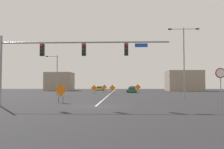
% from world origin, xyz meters
% --- Properties ---
extents(ground, '(159.23, 159.23, 0.00)m').
position_xyz_m(ground, '(0.00, 0.00, 0.00)').
color(ground, '#2D2D30').
extents(road_centre_stripe, '(0.16, 88.46, 0.01)m').
position_xyz_m(road_centre_stripe, '(0.00, 44.23, 0.00)').
color(road_centre_stripe, white).
rests_on(road_centre_stripe, ground).
extents(traffic_signal_assembly, '(14.84, 0.44, 6.21)m').
position_xyz_m(traffic_signal_assembly, '(-2.83, -0.02, 4.65)').
color(traffic_signal_assembly, gray).
rests_on(traffic_signal_assembly, ground).
extents(stop_sign, '(0.76, 0.07, 3.11)m').
position_xyz_m(stop_sign, '(9.58, -2.39, 2.18)').
color(stop_sign, gray).
rests_on(stop_sign, ground).
extents(street_lamp_near_right, '(2.14, 0.24, 7.01)m').
position_xyz_m(street_lamp_near_right, '(-9.25, 19.94, 3.94)').
color(street_lamp_near_right, gray).
rests_on(street_lamp_near_right, ground).
extents(street_lamp_near_left, '(4.05, 0.24, 9.36)m').
position_xyz_m(street_lamp_near_left, '(10.47, 10.49, 5.50)').
color(street_lamp_near_left, gray).
rests_on(street_lamp_near_left, ground).
extents(construction_sign_right_lane, '(1.31, 0.11, 1.98)m').
position_xyz_m(construction_sign_right_lane, '(5.82, 29.60, 1.24)').
color(construction_sign_right_lane, orange).
rests_on(construction_sign_right_lane, ground).
extents(construction_sign_median_near, '(1.13, 0.23, 1.84)m').
position_xyz_m(construction_sign_median_near, '(0.64, 21.52, 1.16)').
color(construction_sign_median_near, orange).
rests_on(construction_sign_median_near, ground).
extents(construction_sign_right_shoulder, '(1.19, 0.27, 1.89)m').
position_xyz_m(construction_sign_right_shoulder, '(-1.63, 32.58, 1.19)').
color(construction_sign_right_shoulder, orange).
rests_on(construction_sign_right_shoulder, ground).
extents(construction_sign_median_far, '(1.31, 0.34, 1.97)m').
position_xyz_m(construction_sign_median_far, '(-4.05, 3.81, 1.22)').
color(construction_sign_median_far, orange).
rests_on(construction_sign_median_far, ground).
extents(construction_sign_left_lane, '(1.20, 0.32, 1.80)m').
position_xyz_m(construction_sign_left_lane, '(-3.23, 25.94, 1.12)').
color(construction_sign_left_lane, orange).
rests_on(construction_sign_left_lane, ground).
extents(car_green_far, '(2.16, 4.20, 1.23)m').
position_xyz_m(car_green_far, '(4.62, 33.92, 0.59)').
color(car_green_far, '#196B38').
rests_on(car_green_far, ground).
extents(car_orange_approaching, '(2.08, 4.49, 1.36)m').
position_xyz_m(car_orange_approaching, '(5.62, 49.42, 0.64)').
color(car_orange_approaching, orange).
rests_on(car_orange_approaching, ground).
extents(car_yellow_mid, '(2.17, 4.22, 1.29)m').
position_xyz_m(car_yellow_mid, '(-4.63, 53.06, 0.63)').
color(car_yellow_mid, gold).
rests_on(car_yellow_mid, ground).
extents(roadside_building_east, '(10.11, 7.61, 6.07)m').
position_xyz_m(roadside_building_east, '(21.20, 49.97, 3.03)').
color(roadside_building_east, gray).
rests_on(roadside_building_east, ground).
extents(roadside_building_west, '(8.05, 7.35, 5.68)m').
position_xyz_m(roadside_building_west, '(-17.19, 51.42, 2.84)').
color(roadside_building_west, gray).
rests_on(roadside_building_west, ground).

